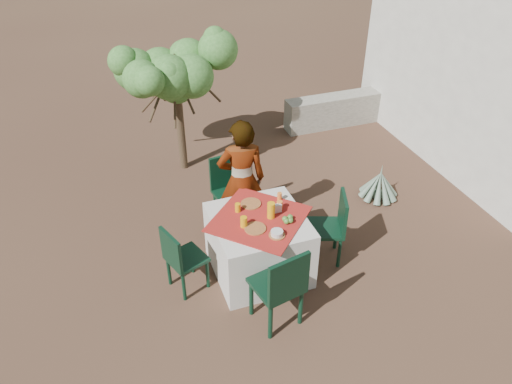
% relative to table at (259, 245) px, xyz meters
% --- Properties ---
extents(ground, '(160.00, 160.00, 0.00)m').
position_rel_table_xyz_m(ground, '(-0.67, -0.33, -0.38)').
color(ground, '#3E261C').
rests_on(ground, ground).
extents(table, '(1.30, 1.30, 0.76)m').
position_rel_table_xyz_m(table, '(0.00, 0.00, 0.00)').
color(table, beige).
rests_on(table, ground).
extents(chair_far, '(0.50, 0.50, 0.95)m').
position_rel_table_xyz_m(chair_far, '(-0.03, 1.00, 0.15)').
color(chair_far, black).
rests_on(chair_far, ground).
extents(chair_near, '(0.54, 0.54, 0.99)m').
position_rel_table_xyz_m(chair_near, '(-0.07, -0.84, 0.17)').
color(chair_near, black).
rests_on(chair_near, ground).
extents(chair_left, '(0.49, 0.49, 0.83)m').
position_rel_table_xyz_m(chair_left, '(-0.90, -0.01, 0.08)').
color(chair_left, black).
rests_on(chair_left, ground).
extents(chair_right, '(0.53, 0.53, 0.90)m').
position_rel_table_xyz_m(chair_right, '(0.88, -0.08, 0.12)').
color(chair_right, black).
rests_on(chair_right, ground).
extents(person, '(0.64, 0.48, 1.60)m').
position_rel_table_xyz_m(person, '(0.04, 0.73, 0.42)').
color(person, '#8C6651').
rests_on(person, ground).
extents(shrub_tree, '(1.56, 1.53, 1.84)m').
position_rel_table_xyz_m(shrub_tree, '(-0.26, 2.61, 1.07)').
color(shrub_tree, '#493624').
rests_on(shrub_tree, ground).
extents(agave, '(0.55, 0.56, 0.59)m').
position_rel_table_xyz_m(agave, '(2.11, 0.83, -0.18)').
color(agave, slate).
rests_on(agave, ground).
extents(stone_wall, '(2.60, 0.35, 0.55)m').
position_rel_table_xyz_m(stone_wall, '(2.93, 3.07, -0.10)').
color(stone_wall, gray).
rests_on(stone_wall, ground).
extents(plate_far, '(0.23, 0.23, 0.01)m').
position_rel_table_xyz_m(plate_far, '(0.00, 0.28, 0.39)').
color(plate_far, brown).
rests_on(plate_far, table).
extents(plate_near, '(0.24, 0.24, 0.01)m').
position_rel_table_xyz_m(plate_near, '(-0.10, -0.16, 0.39)').
color(plate_near, brown).
rests_on(plate_near, table).
extents(glass_far, '(0.06, 0.06, 0.10)m').
position_rel_table_xyz_m(glass_far, '(-0.18, 0.20, 0.43)').
color(glass_far, orange).
rests_on(glass_far, table).
extents(glass_near, '(0.08, 0.08, 0.12)m').
position_rel_table_xyz_m(glass_near, '(-0.20, -0.08, 0.44)').
color(glass_near, orange).
rests_on(glass_near, table).
extents(juice_pitcher, '(0.09, 0.09, 0.19)m').
position_rel_table_xyz_m(juice_pitcher, '(0.13, -0.03, 0.48)').
color(juice_pitcher, orange).
rests_on(juice_pitcher, table).
extents(bowl_plate, '(0.18, 0.18, 0.01)m').
position_rel_table_xyz_m(bowl_plate, '(0.08, -0.34, 0.39)').
color(bowl_plate, brown).
rests_on(bowl_plate, table).
extents(white_bowl, '(0.13, 0.13, 0.05)m').
position_rel_table_xyz_m(white_bowl, '(0.08, -0.34, 0.42)').
color(white_bowl, silver).
rests_on(white_bowl, bowl_plate).
extents(jar_left, '(0.07, 0.07, 0.11)m').
position_rel_table_xyz_m(jar_left, '(0.28, 0.08, 0.44)').
color(jar_left, orange).
rests_on(jar_left, table).
extents(jar_right, '(0.06, 0.06, 0.09)m').
position_rel_table_xyz_m(jar_right, '(0.35, 0.26, 0.43)').
color(jar_right, orange).
rests_on(jar_right, table).
extents(napkin_holder, '(0.08, 0.05, 0.10)m').
position_rel_table_xyz_m(napkin_holder, '(0.24, 0.04, 0.43)').
color(napkin_holder, silver).
rests_on(napkin_holder, table).
extents(fruit_cluster, '(0.13, 0.12, 0.06)m').
position_rel_table_xyz_m(fruit_cluster, '(0.28, -0.16, 0.41)').
color(fruit_cluster, '#487C2D').
rests_on(fruit_cluster, table).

